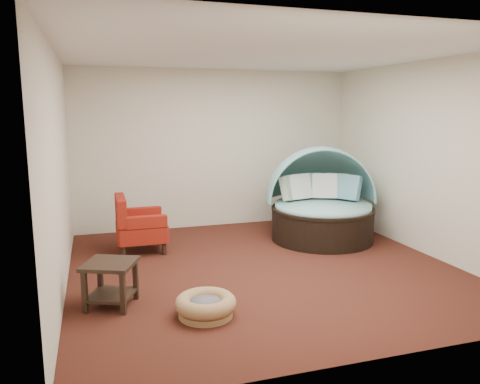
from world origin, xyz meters
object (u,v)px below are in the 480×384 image
object	(u,v)px
canopy_daybed	(321,196)
red_armchair	(138,226)
pet_basket	(206,305)
side_table	(111,278)

from	to	relation	value
canopy_daybed	red_armchair	world-z (taller)	canopy_daybed
canopy_daybed	pet_basket	world-z (taller)	canopy_daybed
red_armchair	canopy_daybed	bearing A→B (deg)	-3.12
canopy_daybed	pet_basket	xyz separation A→B (m)	(-2.50, -2.33, -0.59)
pet_basket	red_armchair	bearing A→B (deg)	100.13
canopy_daybed	side_table	world-z (taller)	canopy_daybed
pet_basket	side_table	xyz separation A→B (m)	(-0.91, 0.56, 0.20)
pet_basket	red_armchair	xyz separation A→B (m)	(-0.45, 2.50, 0.28)
side_table	pet_basket	bearing A→B (deg)	-31.46
canopy_daybed	side_table	bearing A→B (deg)	-139.11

